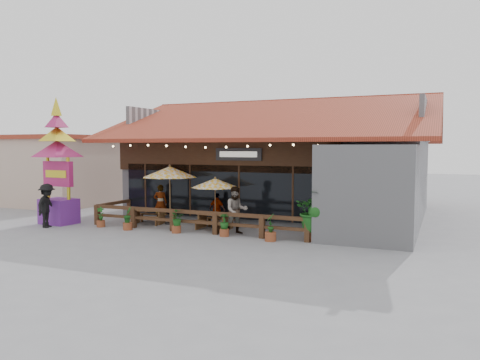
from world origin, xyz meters
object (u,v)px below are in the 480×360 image
at_px(picnic_table_left, 149,214).
at_px(thai_sign_tower, 57,152).
at_px(umbrella_right, 215,183).
at_px(picnic_table_right, 214,219).
at_px(tropical_plant, 314,212).
at_px(pedestrian, 47,206).
at_px(umbrella_left, 170,172).

relative_size(picnic_table_left, thai_sign_tower, 0.25).
relative_size(umbrella_right, picnic_table_right, 1.73).
xyz_separation_m(tropical_plant, pedestrian, (-11.45, -1.74, -0.14)).
bearing_deg(picnic_table_left, thai_sign_tower, -156.79).
bearing_deg(pedestrian, picnic_table_right, -83.23).
bearing_deg(thai_sign_tower, picnic_table_right, 12.06).
height_order(picnic_table_left, thai_sign_tower, thai_sign_tower).
bearing_deg(picnic_table_right, tropical_plant, -9.78).
xyz_separation_m(picnic_table_left, picnic_table_right, (3.40, -0.09, 0.01)).
distance_m(picnic_table_left, picnic_table_right, 3.40).
relative_size(umbrella_left, tropical_plant, 1.59).
distance_m(picnic_table_right, thai_sign_tower, 7.89).
height_order(picnic_table_right, tropical_plant, tropical_plant).
distance_m(umbrella_right, picnic_table_right, 1.54).
xyz_separation_m(picnic_table_left, tropical_plant, (7.96, -0.88, 0.65)).
distance_m(thai_sign_tower, pedestrian, 2.55).
relative_size(umbrella_left, picnic_table_left, 1.93).
bearing_deg(umbrella_right, picnic_table_left, -175.16).
bearing_deg(picnic_table_left, tropical_plant, -6.28).
bearing_deg(picnic_table_right, umbrella_right, 109.27).
distance_m(umbrella_left, umbrella_right, 2.38).
relative_size(picnic_table_left, picnic_table_right, 1.03).
height_order(thai_sign_tower, pedestrian, thai_sign_tower).
distance_m(umbrella_left, pedestrian, 5.51).
height_order(umbrella_left, tropical_plant, umbrella_left).
xyz_separation_m(umbrella_left, thai_sign_tower, (-4.73, -1.97, 0.91)).
distance_m(umbrella_left, picnic_table_left, 2.18).
distance_m(picnic_table_right, tropical_plant, 4.67).
distance_m(umbrella_left, tropical_plant, 7.25).
bearing_deg(thai_sign_tower, pedestrian, -72.91).
xyz_separation_m(umbrella_right, tropical_plant, (4.69, -1.15, -0.85)).
bearing_deg(picnic_table_right, picnic_table_left, 178.48).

